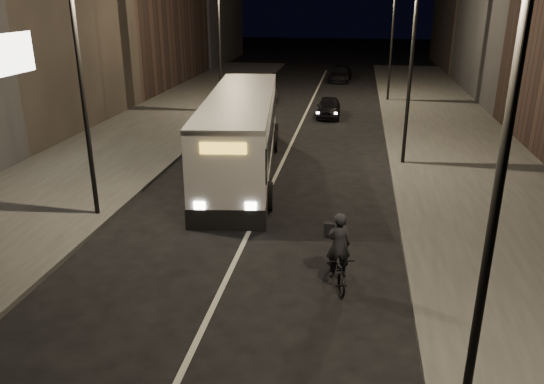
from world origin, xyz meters
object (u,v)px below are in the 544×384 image
at_px(cyclist_on_bicycle, 338,262).
at_px(car_mid, 261,95).
at_px(streetlight_left_far, 223,30).
at_px(streetlight_left_near, 87,64).
at_px(car_near, 329,107).
at_px(city_bus, 241,131).
at_px(streetlight_right_near, 487,141).
at_px(streetlight_right_mid, 406,47).
at_px(streetlight_right_far, 389,27).
at_px(car_far, 341,74).

relative_size(cyclist_on_bicycle, car_mid, 0.50).
bearing_deg(streetlight_left_far, streetlight_left_near, -90.00).
xyz_separation_m(streetlight_left_far, car_near, (6.89, 0.10, -4.73)).
bearing_deg(car_near, city_bus, -105.56).
distance_m(streetlight_right_near, streetlight_right_mid, 16.00).
bearing_deg(cyclist_on_bicycle, streetlight_right_far, 70.81).
xyz_separation_m(city_bus, car_mid, (-1.91, 15.44, -1.16)).
distance_m(streetlight_left_far, car_near, 8.36).
distance_m(streetlight_right_near, cyclist_on_bicycle, 6.87).
bearing_deg(car_mid, car_near, 149.79).
distance_m(cyclist_on_bicycle, car_near, 21.60).
bearing_deg(car_mid, city_bus, 99.62).
xyz_separation_m(streetlight_left_near, streetlight_left_far, (0.00, 18.00, 0.00)).
bearing_deg(car_mid, streetlight_right_far, -160.82).
relative_size(streetlight_right_far, city_bus, 0.62).
relative_size(city_bus, car_mid, 2.97).
xyz_separation_m(streetlight_right_mid, cyclist_on_bicycle, (-2.27, -11.45, -4.63)).
distance_m(streetlight_left_near, streetlight_left_far, 18.00).
height_order(streetlight_left_near, city_bus, streetlight_left_near).
bearing_deg(streetlight_right_far, car_mid, -163.39).
bearing_deg(streetlight_right_mid, car_near, 110.47).
xyz_separation_m(city_bus, car_far, (3.34, 27.64, -1.22)).
distance_m(car_near, car_far, 15.47).
bearing_deg(streetlight_left_far, streetlight_right_far, 29.36).
distance_m(streetlight_left_far, city_bus, 13.11).
relative_size(streetlight_right_far, car_mid, 1.85).
height_order(streetlight_right_mid, city_bus, streetlight_right_mid).
height_order(cyclist_on_bicycle, car_mid, cyclist_on_bicycle).
bearing_deg(car_far, streetlight_left_near, -96.94).
bearing_deg(streetlight_left_near, streetlight_right_near, -36.88).
xyz_separation_m(streetlight_left_far, car_far, (7.07, 15.57, -4.70)).
bearing_deg(car_near, streetlight_right_mid, -70.52).
bearing_deg(car_far, car_mid, -108.32).
bearing_deg(streetlight_right_near, streetlight_right_mid, 90.00).
relative_size(car_mid, car_far, 0.96).
bearing_deg(streetlight_left_near, car_mid, 85.12).
distance_m(car_near, car_mid, 6.03).
distance_m(streetlight_right_near, car_mid, 31.01).
xyz_separation_m(streetlight_right_near, car_near, (-3.77, 26.10, -4.73)).
relative_size(streetlight_left_far, cyclist_on_bicycle, 3.69).
distance_m(streetlight_left_near, city_bus, 7.82).
distance_m(streetlight_right_near, streetlight_right_far, 32.00).
relative_size(streetlight_right_mid, city_bus, 0.62).
xyz_separation_m(cyclist_on_bicycle, car_mid, (-6.57, 24.81, -0.01)).
relative_size(streetlight_left_far, car_near, 2.20).
relative_size(streetlight_right_near, streetlight_right_far, 1.00).
distance_m(streetlight_left_far, car_far, 17.73).
bearing_deg(streetlight_right_near, streetlight_left_near, 143.12).
bearing_deg(car_mid, car_far, -110.71).
bearing_deg(car_near, car_far, 88.34).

